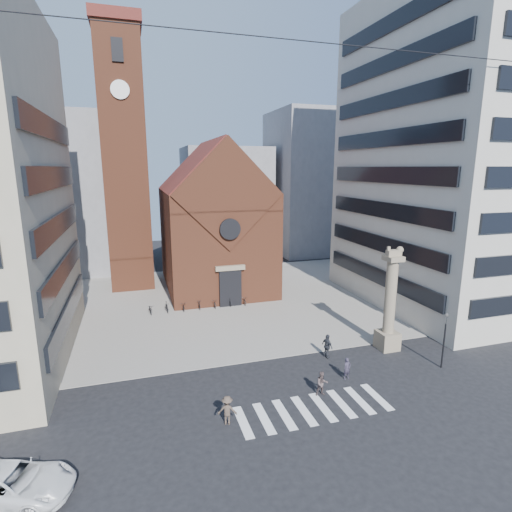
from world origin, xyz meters
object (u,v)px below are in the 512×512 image
at_px(lion_column, 390,309).
at_px(pedestrian_2, 327,346).
at_px(traffic_light, 444,339).
at_px(pedestrian_1, 322,384).
at_px(scooter_0, 150,309).
at_px(pedestrian_0, 347,368).
at_px(white_car, 10,484).

bearing_deg(lion_column, pedestrian_2, 180.00).
relative_size(traffic_light, pedestrian_1, 2.61).
relative_size(pedestrian_1, scooter_0, 0.94).
bearing_deg(pedestrian_1, scooter_0, 123.74).
bearing_deg(pedestrian_2, pedestrian_0, 162.88).
distance_m(lion_column, white_car, 26.97).
bearing_deg(pedestrian_1, traffic_light, 9.53).
relative_size(pedestrian_2, scooter_0, 1.10).
height_order(traffic_light, scooter_0, traffic_light).
bearing_deg(pedestrian_1, white_car, -162.98).
bearing_deg(pedestrian_2, white_car, 97.82).
xyz_separation_m(traffic_light, pedestrian_0, (-7.63, 0.64, -1.49)).
xyz_separation_m(pedestrian_0, pedestrian_2, (0.15, 3.36, 0.17)).
xyz_separation_m(white_car, scooter_0, (7.12, 22.36, -0.27)).
xyz_separation_m(traffic_light, white_car, (-27.52, -4.28, -1.51)).
relative_size(lion_column, pedestrian_1, 5.26).
height_order(pedestrian_1, pedestrian_2, pedestrian_2).
height_order(lion_column, white_car, lion_column).
xyz_separation_m(traffic_light, pedestrian_1, (-10.27, -0.74, -1.46)).
bearing_deg(lion_column, pedestrian_0, -149.22).
height_order(lion_column, traffic_light, lion_column).
distance_m(traffic_light, white_car, 27.89).
relative_size(white_car, scooter_0, 3.18).
bearing_deg(scooter_0, white_car, -111.27).
bearing_deg(white_car, lion_column, -53.31).
xyz_separation_m(pedestrian_1, pedestrian_2, (2.78, 4.74, 0.14)).
distance_m(pedestrian_0, pedestrian_1, 2.97).
xyz_separation_m(pedestrian_0, pedestrian_1, (-2.64, -1.38, 0.03)).
height_order(lion_column, scooter_0, lion_column).
relative_size(lion_column, white_car, 1.55).
bearing_deg(white_car, traffic_light, -62.44).
height_order(white_car, pedestrian_0, pedestrian_0).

